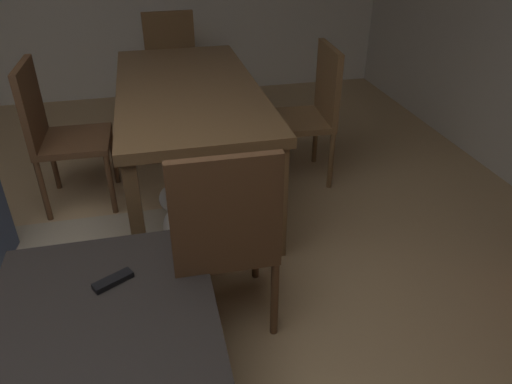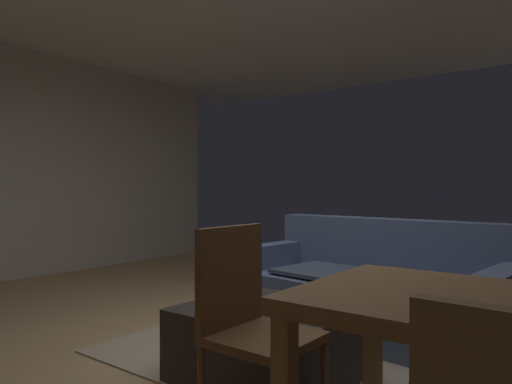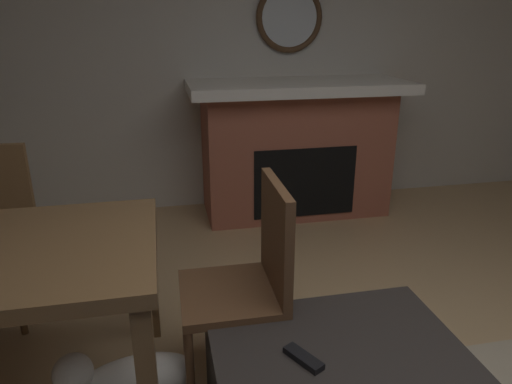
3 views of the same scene
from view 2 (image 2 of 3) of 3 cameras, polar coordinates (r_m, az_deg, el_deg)
The scene contains 6 objects.
floor at distance 3.37m, azimuth 0.99°, elevation -18.84°, with size 9.45×9.45×0.00m, color tan.
area_rug at distance 3.37m, azimuth 7.43°, elevation -18.73°, with size 2.60×2.00×0.01m, color tan.
couch at distance 3.77m, azimuth 14.15°, elevation -11.88°, with size 2.16×1.10×0.87m.
ottoman_coffee_table at distance 2.85m, azimuth 1.52°, elevation -17.99°, with size 0.93×0.84×0.42m, color #2D2826.
tv_remote at distance 2.68m, azimuth 3.70°, elevation -14.26°, with size 0.05×0.16×0.02m, color black.
dining_chair_west at distance 2.24m, azimuth -0.96°, elevation -14.76°, with size 0.45×0.45×0.93m.
Camera 2 is at (1.88, -2.57, 1.11)m, focal length 32.69 mm.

